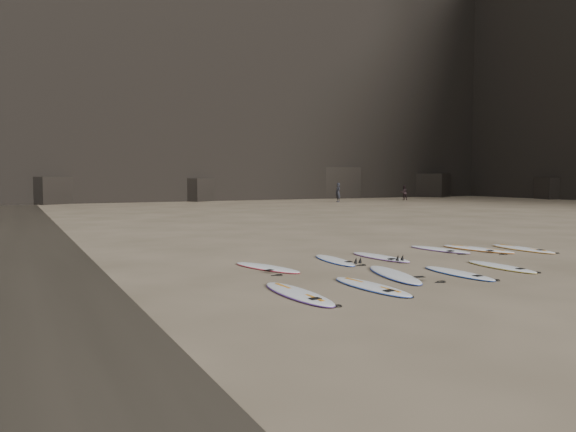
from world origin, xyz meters
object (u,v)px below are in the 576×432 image
Objects in this scene: surfboard_8 at (439,249)px; surfboard_9 at (477,249)px; surfboard_7 at (380,257)px; surfboard_10 at (522,249)px; surfboard_5 at (267,267)px; surfboard_6 at (335,260)px; person_b at (404,193)px; surfboard_1 at (371,286)px; surfboard_4 at (501,266)px; person_a at (338,192)px; surfboard_0 at (298,293)px; surfboard_3 at (458,273)px; surfboard_2 at (394,274)px.

surfboard_8 is 1.32m from surfboard_9.
surfboard_10 reaches higher than surfboard_7.
surfboard_5 is 3.92m from surfboard_7.
surfboard_7 is at bearing 2.87° from surfboard_6.
surfboard_5 is at bearing 178.71° from surfboard_10.
person_b reaches higher than surfboard_7.
surfboard_1 is at bearing -134.05° from surfboard_7.
person_a is at bearing 64.84° from surfboard_4.
surfboard_3 is at bearing 3.75° from surfboard_0.
surfboard_5 is 6.82m from surfboard_8.
surfboard_2 is 41.50m from person_a.
surfboard_4 is 40.16m from person_a.
person_a reaches higher than surfboard_6.
surfboard_6 is at bearing 175.45° from surfboard_10.
surfboard_1 is 4.01m from surfboard_6.
surfboard_5 is at bearing -166.19° from surfboard_6.
surfboard_9 is at bearing 24.72° from surfboard_1.
surfboard_1 is 1.06× the size of surfboard_5.
surfboard_5 is at bearing 169.24° from surfboard_9.
surfboard_2 is 1.46× the size of person_a.
person_b reaches higher than surfboard_4.
surfboard_2 reaches higher than surfboard_1.
person_a is (18.97, 33.36, 0.90)m from surfboard_7.
surfboard_5 is (-2.39, 2.46, -0.01)m from surfboard_2.
surfboard_7 is (-0.08, 3.24, 0.00)m from surfboard_3.
person_a reaches higher than surfboard_10.
surfboard_10 is at bearing 30.42° from surfboard_2.
surfboard_1 is at bearing -164.69° from surfboard_9.
surfboard_10 reaches higher than surfboard_6.
surfboard_10 is (5.42, 2.70, 0.00)m from surfboard_3.
surfboard_3 is 5.20m from surfboard_9.
surfboard_1 is 1.09× the size of surfboard_6.
surfboard_0 is 49.79m from person_b.
person_a is (18.89, 36.60, 0.90)m from surfboard_3.
surfboard_7 is 0.93× the size of surfboard_9.
surfboard_6 is 0.98× the size of surfboard_8.
person_b reaches higher than surfboard_2.
surfboard_10 reaches higher than surfboard_5.
surfboard_2 reaches higher than surfboard_3.
surfboard_8 is (0.98, 3.55, 0.00)m from surfboard_4.
surfboard_2 is 1.12× the size of surfboard_7.
surfboard_8 is at bearing -25.26° from person_a.
surfboard_0 reaches higher than surfboard_9.
surfboard_3 reaches higher than surfboard_4.
person_a reaches higher than surfboard_7.
surfboard_0 reaches higher than surfboard_10.
surfboard_3 is 1.27× the size of person_a.
surfboard_5 is 40.67m from person_a.
surfboard_5 is 46.68m from person_b.
surfboard_4 is (1.79, 0.28, -0.00)m from surfboard_3.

